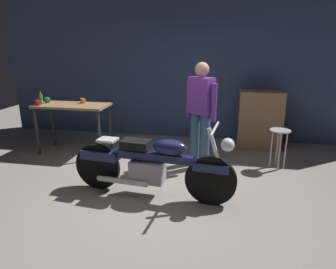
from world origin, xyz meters
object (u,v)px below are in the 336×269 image
object	(u,v)px
person_standing	(201,110)
bottle	(41,99)
motorcycle	(152,164)
wooden_dresser	(260,120)
mug_green_speckled	(47,100)
mug_red_diner	(37,103)
mug_orange_travel	(83,101)
shop_stool	(279,139)

from	to	relation	value
person_standing	bottle	bearing A→B (deg)	30.08
motorcycle	wooden_dresser	size ratio (longest dim) A/B	1.99
motorcycle	bottle	bearing A→B (deg)	156.95
mug_green_speckled	bottle	world-z (taller)	bottle
person_standing	wooden_dresser	bearing A→B (deg)	-100.87
mug_red_diner	bottle	world-z (taller)	bottle
motorcycle	mug_orange_travel	distance (m)	2.30
shop_stool	mug_green_speckled	distance (m)	4.09
wooden_dresser	mug_red_diner	size ratio (longest dim) A/B	10.31
motorcycle	mug_red_diner	size ratio (longest dim) A/B	20.49
motorcycle	bottle	size ratio (longest dim) A/B	9.07
person_standing	bottle	xyz separation A→B (m)	(-2.84, 0.12, 0.07)
person_standing	mug_orange_travel	bearing A→B (deg)	23.23
wooden_dresser	mug_orange_travel	world-z (taller)	wooden_dresser
mug_orange_travel	wooden_dresser	bearing A→B (deg)	13.20
wooden_dresser	bottle	bearing A→B (deg)	-165.78
person_standing	mug_green_speckled	world-z (taller)	person_standing
mug_red_diner	wooden_dresser	bearing A→B (deg)	15.83
shop_stool	mug_orange_travel	xyz separation A→B (m)	(-3.41, 0.24, 0.45)
mug_orange_travel	shop_stool	bearing A→B (deg)	-4.09
motorcycle	mug_red_diner	bearing A→B (deg)	159.17
mug_orange_travel	bottle	distance (m)	0.72
motorcycle	mug_green_speckled	size ratio (longest dim) A/B	18.49
shop_stool	mug_red_diner	size ratio (longest dim) A/B	6.00
motorcycle	wooden_dresser	xyz separation A→B (m)	(1.56, 2.28, 0.10)
person_standing	mug_orange_travel	distance (m)	2.19
person_standing	mug_orange_travel	size ratio (longest dim) A/B	14.60
wooden_dresser	bottle	size ratio (longest dim) A/B	4.56
shop_stool	person_standing	bearing A→B (deg)	-175.01
wooden_dresser	mug_green_speckled	distance (m)	3.97
wooden_dresser	bottle	world-z (taller)	bottle
mug_red_diner	mug_orange_travel	size ratio (longest dim) A/B	0.93
wooden_dresser	mug_red_diner	world-z (taller)	wooden_dresser
mug_red_diner	mug_orange_travel	world-z (taller)	mug_red_diner
bottle	mug_red_diner	bearing A→B (deg)	-89.08
mug_orange_travel	bottle	bearing A→B (deg)	-161.07
person_standing	bottle	world-z (taller)	person_standing
shop_stool	wooden_dresser	size ratio (longest dim) A/B	0.58
mug_red_diner	bottle	xyz separation A→B (m)	(-0.00, 0.12, 0.05)
shop_stool	mug_red_diner	distance (m)	4.11
wooden_dresser	mug_red_diner	bearing A→B (deg)	-164.17
shop_stool	motorcycle	bearing A→B (deg)	-143.88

